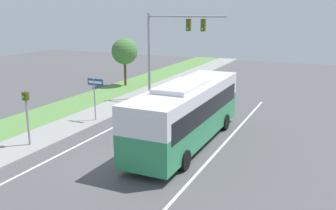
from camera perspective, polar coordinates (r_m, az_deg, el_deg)
name	(u,v)px	position (r m, az deg, el deg)	size (l,w,h in m)	color
ground_plane	(127,162)	(18.56, -6.28, -8.57)	(80.00, 80.00, 0.00)	#4C4C4F
sidewalk	(30,142)	(22.20, -20.23, -5.35)	(2.80, 80.00, 0.12)	gray
lane_divider_near	(68,150)	(20.53, -15.00, -6.69)	(0.14, 30.00, 0.01)	silver
lane_divider_far	(196,175)	(17.12, 4.31, -10.55)	(0.14, 30.00, 0.01)	silver
bus	(187,110)	(20.29, 2.92, -0.80)	(2.74, 10.72, 3.50)	#2D8956
signal_gantry	(170,39)	(29.44, 0.35, 9.96)	(6.45, 0.41, 6.96)	#939399
pedestrian_signal	(27,110)	(21.11, -20.74, -0.69)	(0.28, 0.34, 3.02)	#939399
street_sign	(95,92)	(24.73, -11.07, 2.02)	(1.18, 0.08, 2.94)	#939399
roadside_tree	(125,52)	(35.99, -6.64, 8.10)	(2.46, 2.46, 4.50)	brown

